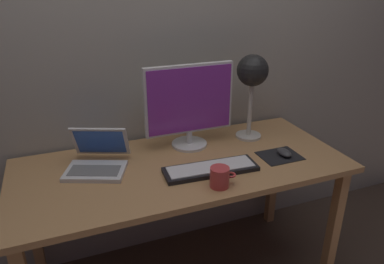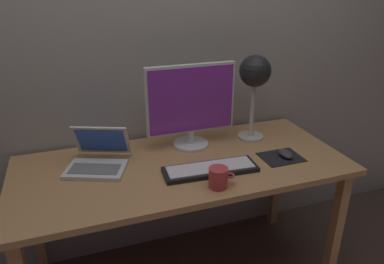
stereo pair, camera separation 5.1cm
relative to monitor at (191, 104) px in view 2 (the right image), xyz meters
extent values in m
cube|color=#9E998E|center=(-0.10, 0.23, 0.32)|extent=(4.80, 0.06, 2.60)
cube|color=tan|center=(-0.10, -0.17, -0.25)|extent=(1.60, 0.70, 0.03)
cube|color=tan|center=(0.64, -0.46, -0.62)|extent=(0.05, 0.05, 0.71)
cube|color=tan|center=(-0.84, 0.12, -0.62)|extent=(0.05, 0.05, 0.71)
cube|color=tan|center=(0.64, 0.12, -0.62)|extent=(0.05, 0.05, 0.71)
cylinder|color=silver|center=(0.00, 0.00, -0.23)|extent=(0.19, 0.19, 0.01)
cylinder|color=silver|center=(0.00, 0.00, -0.19)|extent=(0.03, 0.03, 0.07)
cube|color=silver|center=(0.00, 0.00, 0.02)|extent=(0.47, 0.03, 0.36)
cube|color=purple|center=(0.00, -0.02, 0.02)|extent=(0.45, 0.00, 0.33)
cube|color=black|center=(-0.01, -0.29, -0.23)|extent=(0.45, 0.17, 0.02)
cube|color=silver|center=(-0.01, -0.29, -0.21)|extent=(0.41, 0.14, 0.01)
cube|color=silver|center=(-0.51, -0.12, -0.23)|extent=(0.32, 0.27, 0.02)
cube|color=slate|center=(-0.51, -0.13, -0.22)|extent=(0.25, 0.18, 0.00)
cube|color=silver|center=(-0.46, 0.00, -0.13)|extent=(0.28, 0.18, 0.17)
cube|color=blue|center=(-0.46, 0.00, -0.13)|extent=(0.25, 0.16, 0.14)
cylinder|color=beige|center=(0.35, -0.02, -0.23)|extent=(0.14, 0.14, 0.01)
cylinder|color=silver|center=(0.35, -0.02, -0.05)|extent=(0.02, 0.02, 0.33)
sphere|color=black|center=(0.35, -0.02, 0.14)|extent=(0.17, 0.17, 0.17)
sphere|color=#FFEAB2|center=(0.35, -0.03, 0.10)|extent=(0.06, 0.06, 0.06)
cube|color=black|center=(0.38, -0.28, -0.23)|extent=(0.20, 0.16, 0.00)
ellipsoid|color=#38383A|center=(0.40, -0.29, -0.22)|extent=(0.06, 0.10, 0.03)
cylinder|color=#CC3F3F|center=(-0.02, -0.43, -0.19)|extent=(0.08, 0.08, 0.09)
torus|color=#CC3F3F|center=(0.03, -0.43, -0.19)|extent=(0.05, 0.05, 0.01)
camera|label=1|loc=(-0.62, -1.64, 0.60)|focal=33.82mm
camera|label=2|loc=(-0.57, -1.65, 0.60)|focal=33.82mm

